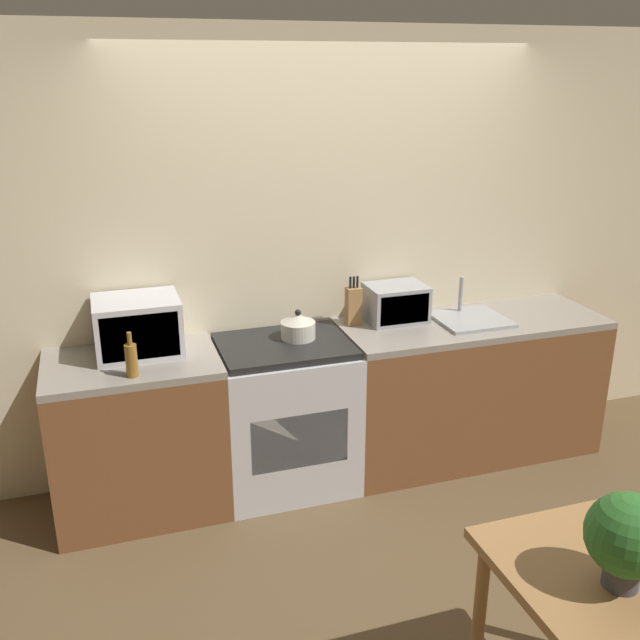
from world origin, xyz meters
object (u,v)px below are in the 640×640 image
(stove_range, at_px, (285,415))
(microwave, at_px, (138,326))
(kettle, at_px, (298,326))
(dining_table, at_px, (613,603))
(bottle, at_px, (131,360))
(toaster_oven, at_px, (396,303))

(stove_range, bearing_deg, microwave, 172.40)
(kettle, distance_m, microwave, 0.89)
(stove_range, height_order, dining_table, stove_range)
(stove_range, bearing_deg, bottle, -166.21)
(bottle, bearing_deg, microwave, 79.23)
(bottle, distance_m, dining_table, 2.37)
(stove_range, xyz_separation_m, bottle, (-0.85, -0.21, 0.54))
(stove_range, bearing_deg, kettle, 24.46)
(kettle, xyz_separation_m, dining_table, (0.50, -2.11, -0.32))
(microwave, xyz_separation_m, dining_table, (1.38, -2.17, -0.40))
(stove_range, height_order, toaster_oven, toaster_oven)
(kettle, height_order, bottle, bottle)
(stove_range, height_order, bottle, bottle)
(microwave, height_order, bottle, microwave)
(microwave, bearing_deg, kettle, -3.98)
(kettle, distance_m, toaster_oven, 0.66)
(toaster_oven, bearing_deg, bottle, -167.31)
(kettle, xyz_separation_m, toaster_oven, (0.65, 0.11, 0.04))
(stove_range, height_order, kettle, kettle)
(microwave, distance_m, toaster_oven, 1.54)
(bottle, bearing_deg, dining_table, -52.23)
(microwave, bearing_deg, bottle, -100.77)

